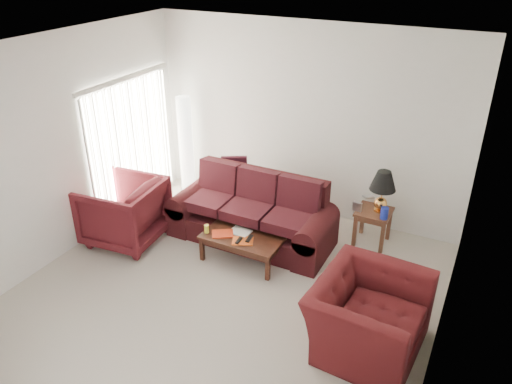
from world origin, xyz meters
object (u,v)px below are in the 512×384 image
sofa (251,211)px  armchair_left (124,212)px  armchair_right (368,316)px  coffee_table (242,249)px  floor_lamp (186,145)px  end_table (372,227)px

sofa → armchair_left: sofa is taller
armchair_left → armchair_right: (3.75, -0.51, -0.07)m
armchair_left → armchair_right: bearing=76.7°
sofa → coffee_table: (0.14, -0.54, -0.29)m
coffee_table → sofa: bearing=94.4°
sofa → armchair_right: (2.11, -1.34, -0.08)m
sofa → floor_lamp: bearing=156.1°
floor_lamp → armchair_left: floor_lamp is taller
armchair_right → end_table: bearing=17.8°
end_table → armchair_left: (-3.24, -1.57, 0.21)m
coffee_table → armchair_right: bearing=-32.3°
end_table → armchair_left: size_ratio=0.51×
end_table → coffee_table: 1.94m
end_table → coffee_table: size_ratio=0.48×
end_table → coffee_table: (-1.47, -1.27, -0.07)m
sofa → end_table: sofa is taller
floor_lamp → coffee_table: size_ratio=1.56×
end_table → coffee_table: bearing=-139.0°
floor_lamp → armchair_left: 1.82m
end_table → armchair_right: size_ratio=0.42×
armchair_right → coffee_table: bearing=72.0°
armchair_right → coffee_table: size_ratio=1.14×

